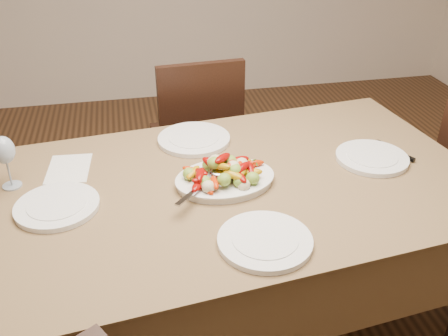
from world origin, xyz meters
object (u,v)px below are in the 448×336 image
object	(u,v)px
plate_right	(372,158)
chair_far	(194,137)
serving_platter	(225,181)
wine_glass	(6,161)
plate_far	(194,139)
plate_near	(265,241)
plate_left	(57,206)
dining_table	(224,265)

from	to	relation	value
plate_right	chair_far	bearing A→B (deg)	122.36
serving_platter	wine_glass	distance (m)	0.75
plate_far	wine_glass	world-z (taller)	wine_glass
plate_near	serving_platter	bearing A→B (deg)	97.89
chair_far	wine_glass	size ratio (longest dim) A/B	4.64
plate_far	plate_right	bearing A→B (deg)	-24.48
plate_left	wine_glass	world-z (taller)	wine_glass
plate_left	wine_glass	bearing A→B (deg)	134.01
plate_far	wine_glass	size ratio (longest dim) A/B	1.43
plate_far	wine_glass	distance (m)	0.71
dining_table	plate_far	world-z (taller)	plate_far
plate_right	serving_platter	bearing A→B (deg)	-174.75
plate_left	chair_far	bearing A→B (deg)	58.60
chair_far	serving_platter	size ratio (longest dim) A/B	2.80
chair_far	plate_left	size ratio (longest dim) A/B	3.50
plate_right	plate_far	world-z (taller)	same
dining_table	chair_far	bearing A→B (deg)	88.24
plate_right	plate_near	size ratio (longest dim) A/B	0.97
plate_left	plate_far	xyz separation A→B (m)	(0.51, 0.38, 0.00)
plate_left	serving_platter	bearing A→B (deg)	3.73
dining_table	plate_left	world-z (taller)	plate_left
plate_right	wine_glass	distance (m)	1.32
chair_far	plate_near	bearing A→B (deg)	86.70
dining_table	plate_far	size ratio (longest dim) A/B	6.27
plate_far	serving_platter	bearing A→B (deg)	-80.57
serving_platter	plate_far	bearing A→B (deg)	99.43
dining_table	wine_glass	distance (m)	0.88
serving_platter	wine_glass	size ratio (longest dim) A/B	1.66
chair_far	wine_glass	xyz separation A→B (m)	(-0.76, -0.80, 0.39)
plate_left	wine_glass	size ratio (longest dim) A/B	1.33
serving_platter	plate_near	xyz separation A→B (m)	(0.05, -0.35, -0.00)
plate_right	wine_glass	world-z (taller)	wine_glass
serving_platter	plate_left	xyz separation A→B (m)	(-0.56, -0.04, -0.00)
plate_near	plate_left	bearing A→B (deg)	153.25
chair_far	plate_right	distance (m)	1.08
dining_table	plate_near	world-z (taller)	plate_near
plate_far	plate_near	distance (m)	0.70
dining_table	plate_left	xyz separation A→B (m)	(-0.56, -0.04, 0.39)
serving_platter	plate_left	world-z (taller)	serving_platter
plate_left	plate_near	size ratio (longest dim) A/B	0.96
plate_near	wine_glass	bearing A→B (deg)	148.34
plate_left	plate_near	distance (m)	0.69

